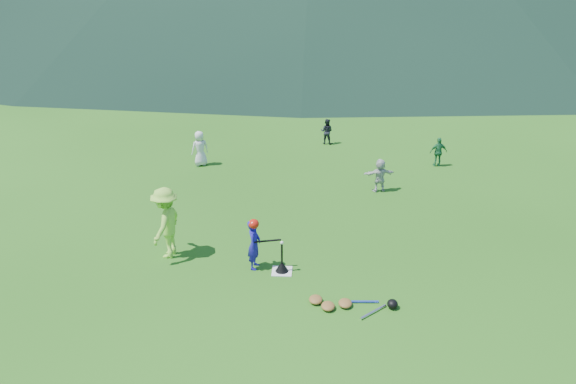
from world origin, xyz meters
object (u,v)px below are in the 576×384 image
object	(u,v)px
fielder_d	(380,175)
equipment_pile	(345,303)
adult_coach	(166,223)
fielder_a	(200,148)
fielder_c	(438,152)
fielder_b	(327,131)
batting_tee	(282,267)
batter_child	(254,244)
home_plate	(282,271)

from	to	relation	value
fielder_d	equipment_pile	distance (m)	6.28
adult_coach	fielder_a	bearing A→B (deg)	-165.86
fielder_a	fielder_c	size ratio (longest dim) A/B	1.20
fielder_b	batting_tee	xyz separation A→B (m)	(-1.08, -9.43, -0.35)
batting_tee	fielder_c	bearing A→B (deg)	56.18
fielder_c	batting_tee	distance (m)	8.65
fielder_b	fielder_c	size ratio (longest dim) A/B	0.97
equipment_pile	fielder_a	bearing A→B (deg)	119.46
fielder_c	equipment_pile	distance (m)	9.14
batter_child	fielder_c	bearing A→B (deg)	-31.09
fielder_a	fielder_c	distance (m)	8.02
fielder_b	fielder_c	world-z (taller)	fielder_c
batter_child	adult_coach	xyz separation A→B (m)	(-2.10, 0.44, 0.27)
batter_child	fielder_b	size ratio (longest dim) A/B	1.23
batting_tee	equipment_pile	bearing A→B (deg)	-43.05
home_plate	fielder_c	world-z (taller)	fielder_c
home_plate	fielder_c	xyz separation A→B (m)	(4.81, 7.18, 0.49)
adult_coach	fielder_b	xyz separation A→B (m)	(3.82, 8.82, -0.38)
batter_child	equipment_pile	size ratio (longest dim) A/B	0.66
home_plate	equipment_pile	distance (m)	1.88
home_plate	fielder_a	world-z (taller)	fielder_a
fielder_c	equipment_pile	world-z (taller)	fielder_c
adult_coach	equipment_pile	xyz separation A→B (m)	(4.11, -1.88, -0.79)
batter_child	adult_coach	size ratio (longest dim) A/B	0.69
batting_tee	fielder_b	bearing A→B (deg)	83.47
fielder_b	equipment_pile	world-z (taller)	fielder_b
fielder_b	equipment_pile	xyz separation A→B (m)	(0.29, -10.71, -0.42)
batter_child	fielder_a	size ratio (longest dim) A/B	0.99
fielder_a	fielder_d	xyz separation A→B (m)	(5.83, -1.97, -0.09)
adult_coach	equipment_pile	world-z (taller)	adult_coach
adult_coach	batting_tee	size ratio (longest dim) A/B	2.53
home_plate	batting_tee	xyz separation A→B (m)	(0.00, 0.00, 0.12)
batting_tee	equipment_pile	xyz separation A→B (m)	(1.37, -1.28, -0.06)
fielder_d	equipment_pile	world-z (taller)	fielder_d
batter_child	fielder_b	xyz separation A→B (m)	(1.71, 9.27, -0.11)
adult_coach	equipment_pile	size ratio (longest dim) A/B	0.96
fielder_d	equipment_pile	size ratio (longest dim) A/B	0.57
home_plate	equipment_pile	xyz separation A→B (m)	(1.37, -1.28, 0.06)
adult_coach	home_plate	bearing A→B (deg)	87.42
batter_child	batting_tee	distance (m)	0.80
home_plate	batting_tee	bearing A→B (deg)	0.00
adult_coach	batting_tee	world-z (taller)	adult_coach
home_plate	fielder_a	bearing A→B (deg)	115.16
fielder_a	batting_tee	distance (m)	7.55
fielder_d	fielder_a	bearing A→B (deg)	-32.04
equipment_pile	fielder_d	bearing A→B (deg)	78.46
fielder_b	home_plate	bearing A→B (deg)	98.73
batter_child	fielder_a	xyz separation A→B (m)	(-2.57, 6.67, 0.00)
adult_coach	fielder_c	world-z (taller)	adult_coach
fielder_b	batting_tee	distance (m)	9.49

